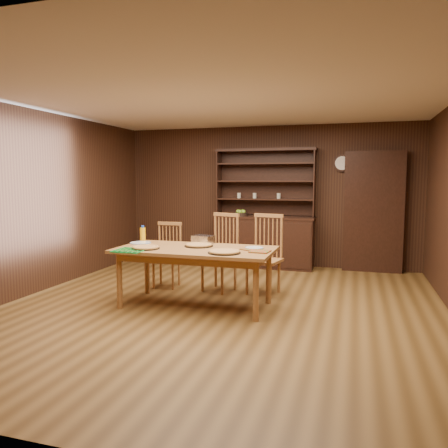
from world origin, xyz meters
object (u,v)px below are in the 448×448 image
(chair_left, at_px, (168,253))
(chair_right, at_px, (266,251))
(dining_table, at_px, (195,254))
(chair_center, at_px, (222,249))
(juice_bottle, at_px, (143,234))
(china_hutch, at_px, (264,235))

(chair_left, bearing_deg, chair_right, -1.17)
(dining_table, xyz_separation_m, chair_center, (0.08, 0.89, -0.08))
(dining_table, bearing_deg, juice_bottle, 158.67)
(dining_table, height_order, chair_right, chair_right)
(china_hutch, height_order, chair_center, china_hutch)
(dining_table, xyz_separation_m, chair_left, (-0.77, 0.86, -0.16))
(china_hutch, distance_m, chair_left, 2.16)
(dining_table, xyz_separation_m, juice_bottle, (-0.92, 0.36, 0.18))
(chair_left, bearing_deg, china_hutch, 56.07)
(chair_center, distance_m, chair_right, 0.64)
(china_hutch, distance_m, juice_bottle, 2.69)
(chair_left, distance_m, chair_center, 0.86)
(chair_left, bearing_deg, juice_bottle, -110.56)
(chair_left, distance_m, juice_bottle, 0.63)
(chair_left, distance_m, chair_right, 1.50)
(dining_table, distance_m, chair_left, 1.17)
(china_hutch, bearing_deg, chair_center, -97.79)
(chair_left, relative_size, chair_right, 0.86)
(dining_table, relative_size, juice_bottle, 8.91)
(chair_left, xyz_separation_m, chair_center, (0.85, 0.03, 0.09))
(chair_right, distance_m, juice_bottle, 1.76)
(juice_bottle, bearing_deg, dining_table, -21.33)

